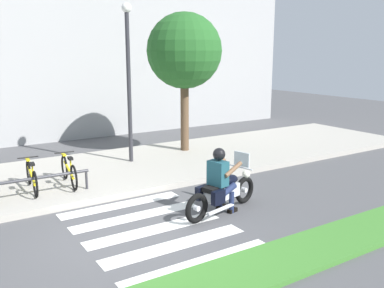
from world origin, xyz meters
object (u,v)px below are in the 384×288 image
bicycle_4 (69,171)px  rider (220,176)px  motorcycle (223,192)px  street_lamp (128,71)px  tree_near_rack (184,52)px  bicycle_3 (32,177)px

bicycle_4 → rider: bearing=-55.3°
motorcycle → rider: (-0.08, -0.02, 0.36)m
street_lamp → tree_near_rack: street_lamp is taller
street_lamp → bicycle_3: bearing=-157.5°
bicycle_3 → motorcycle: bearing=-45.2°
motorcycle → bicycle_4: (-2.31, 3.21, 0.04)m
motorcycle → street_lamp: (-0.06, 4.50, 2.36)m
street_lamp → tree_near_rack: bearing=10.6°
tree_near_rack → motorcycle: bearing=-112.9°
bicycle_4 → tree_near_rack: tree_near_rack is taller
motorcycle → bicycle_3: bearing=134.8°
rider → tree_near_rack: bearing=66.4°
motorcycle → street_lamp: street_lamp is taller
motorcycle → rider: bearing=-168.7°
bicycle_4 → tree_near_rack: bearing=21.1°
bicycle_4 → street_lamp: bearing=29.9°
street_lamp → tree_near_rack: size_ratio=1.02×
bicycle_3 → bicycle_4: (0.87, -0.00, 0.00)m
rider → tree_near_rack: tree_near_rack is taller
rider → bicycle_4: (-2.23, 3.22, -0.32)m
motorcycle → tree_near_rack: tree_near_rack is taller
motorcycle → bicycle_3: size_ratio=1.28×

